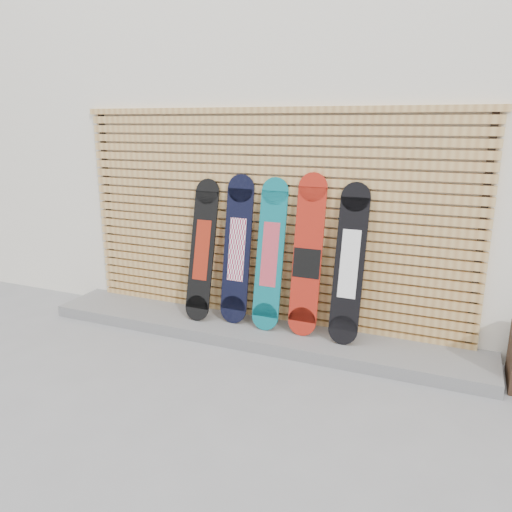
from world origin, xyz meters
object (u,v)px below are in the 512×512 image
Objects in this scene: snowboard_1 at (237,250)px; snowboard_4 at (349,264)px; snowboard_0 at (202,250)px; snowboard_2 at (270,254)px; snowboard_3 at (307,256)px.

snowboard_4 is at bearing -1.63° from snowboard_1.
snowboard_1 is 1.18m from snowboard_4.
snowboard_4 reaches higher than snowboard_0.
snowboard_1 is 1.02× the size of snowboard_4.
snowboard_2 is at bearing -3.07° from snowboard_1.
snowboard_2 is at bearing 2.06° from snowboard_0.
snowboard_4 is at bearing -2.85° from snowboard_3.
snowboard_0 is at bearing -177.94° from snowboard_2.
snowboard_2 is at bearing 179.03° from snowboard_4.
snowboard_3 is at bearing 177.15° from snowboard_4.
snowboard_3 reaches higher than snowboard_0.
snowboard_4 is at bearing 0.50° from snowboard_0.
snowboard_1 reaches higher than snowboard_4.
snowboard_2 is 0.80m from snowboard_4.
snowboard_0 is 0.98× the size of snowboard_4.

